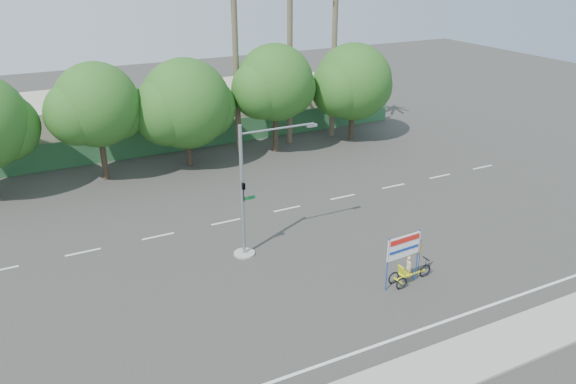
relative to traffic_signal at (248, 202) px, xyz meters
name	(u,v)px	position (x,y,z in m)	size (l,w,h in m)	color
ground	(324,280)	(2.20, -3.98, -2.92)	(120.00, 120.00, 0.00)	#33302D
sidewalk_near	(425,375)	(2.20, -11.48, -2.86)	(50.00, 2.40, 0.12)	gray
fence	(188,137)	(2.20, 17.52, -1.92)	(38.00, 0.08, 2.00)	#336B3D
building_left	(45,127)	(-7.80, 22.02, -0.92)	(12.00, 8.00, 4.00)	#BFB398
building_right	(257,103)	(10.20, 22.02, -1.12)	(14.00, 8.00, 3.60)	#BFB398
tree_left	(96,108)	(-4.85, 14.02, 2.14)	(6.66, 5.60, 8.07)	#473828
tree_center	(185,106)	(1.14, 14.02, 1.55)	(7.62, 6.40, 7.85)	#473828
tree_right	(274,85)	(8.15, 14.02, 2.32)	(6.90, 5.80, 8.36)	#473828
tree_far_right	(353,84)	(15.15, 14.02, 1.73)	(7.38, 6.20, 7.94)	#473828
palm_tall	(290,10)	(10.20, 15.52, 7.55)	(3.73, 3.79, 17.45)	#70604C
palm_mid	(335,22)	(14.20, 15.52, 6.48)	(3.73, 3.79, 15.45)	#70604C
palm_short	(235,36)	(5.70, 15.52, 5.94)	(3.73, 3.79, 14.45)	#70604C
traffic_signal	(248,202)	(0.00, 0.00, 0.00)	(4.72, 1.10, 7.00)	gray
trike_billboard	(407,263)	(5.47, -5.98, -1.81)	(2.80, 0.67, 2.75)	black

